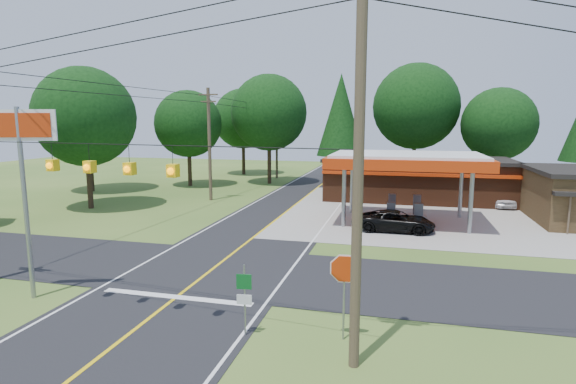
% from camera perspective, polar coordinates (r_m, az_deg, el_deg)
% --- Properties ---
extents(ground, '(120.00, 120.00, 0.00)m').
position_cam_1_polar(ground, '(22.24, -9.58, -9.69)').
color(ground, '#3A5E21').
rests_on(ground, ground).
extents(main_highway, '(8.00, 120.00, 0.02)m').
position_cam_1_polar(main_highway, '(22.24, -9.58, -9.66)').
color(main_highway, black).
rests_on(main_highway, ground).
extents(cross_road, '(70.00, 7.00, 0.02)m').
position_cam_1_polar(cross_road, '(22.23, -9.58, -9.65)').
color(cross_road, black).
rests_on(cross_road, ground).
extents(lane_center_yellow, '(0.15, 110.00, 0.00)m').
position_cam_1_polar(lane_center_yellow, '(22.23, -9.58, -9.62)').
color(lane_center_yellow, yellow).
rests_on(lane_center_yellow, main_highway).
extents(gas_canopy, '(10.60, 7.40, 4.88)m').
position_cam_1_polar(gas_canopy, '(32.38, 14.80, 3.69)').
color(gas_canopy, gray).
rests_on(gas_canopy, ground).
extents(convenience_store, '(16.40, 7.55, 3.80)m').
position_cam_1_polar(convenience_store, '(42.57, 15.90, 1.65)').
color(convenience_store, '#532B17').
rests_on(convenience_store, ground).
extents(utility_pole_near_right, '(1.80, 0.30, 11.50)m').
position_cam_1_polar(utility_pole_near_right, '(12.35, 8.94, 3.75)').
color(utility_pole_near_right, '#473828').
rests_on(utility_pole_near_right, ground).
extents(utility_pole_far_left, '(1.80, 0.30, 10.00)m').
position_cam_1_polar(utility_pole_far_left, '(40.83, -9.95, 6.19)').
color(utility_pole_far_left, '#473828').
rests_on(utility_pole_far_left, ground).
extents(utility_pole_north, '(0.30, 0.30, 9.50)m').
position_cam_1_polar(utility_pole_north, '(56.37, -1.44, 6.58)').
color(utility_pole_north, '#473828').
rests_on(utility_pole_north, ground).
extents(overhead_beacons, '(17.04, 2.04, 1.03)m').
position_cam_1_polar(overhead_beacons, '(16.39, -21.88, 5.36)').
color(overhead_beacons, black).
rests_on(overhead_beacons, ground).
extents(treeline_backdrop, '(70.27, 51.59, 13.30)m').
position_cam_1_polar(treeline_backdrop, '(43.96, 3.98, 9.47)').
color(treeline_backdrop, '#332316').
rests_on(treeline_backdrop, ground).
extents(suv_car, '(4.89, 4.89, 1.34)m').
position_cam_1_polar(suv_car, '(29.94, 13.62, -3.63)').
color(suv_car, black).
rests_on(suv_car, ground).
extents(sedan_car, '(4.09, 4.09, 1.38)m').
position_cam_1_polar(sedan_car, '(41.61, 25.58, -0.76)').
color(sedan_car, white).
rests_on(sedan_car, ground).
extents(big_stop_sign, '(2.71, 0.95, 7.62)m').
position_cam_1_polar(big_stop_sign, '(20.17, -30.82, 3.96)').
color(big_stop_sign, gray).
rests_on(big_stop_sign, ground).
extents(octagonal_stop_sign, '(0.99, 0.14, 2.90)m').
position_cam_1_polar(octagonal_stop_sign, '(14.69, 7.16, -10.45)').
color(octagonal_stop_sign, gray).
rests_on(octagonal_stop_sign, ground).
extents(route_sign_post, '(0.50, 0.11, 2.45)m').
position_cam_1_polar(route_sign_post, '(15.14, -5.57, -12.73)').
color(route_sign_post, gray).
rests_on(route_sign_post, ground).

